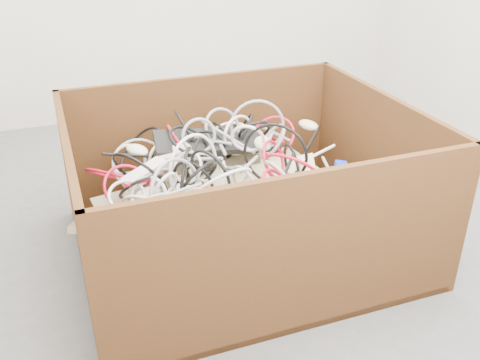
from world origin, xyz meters
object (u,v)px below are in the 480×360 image
object	(u,v)px
cardboard_box	(238,218)
power_strip_right	(218,200)
vga_plug	(341,165)
power_strip_left	(157,166)

from	to	relation	value
cardboard_box	power_strip_right	size ratio (longest dim) A/B	4.14
cardboard_box	vga_plug	world-z (taller)	cardboard_box
power_strip_left	vga_plug	bearing A→B (deg)	-35.74
cardboard_box	power_strip_left	bearing A→B (deg)	162.69
power_strip_right	vga_plug	distance (m)	0.51
power_strip_left	power_strip_right	xyz separation A→B (m)	(0.16, -0.22, -0.06)
power_strip_right	cardboard_box	bearing A→B (deg)	70.85
vga_plug	power_strip_left	bearing A→B (deg)	-177.20
power_strip_left	vga_plug	xyz separation A→B (m)	(0.67, -0.19, -0.02)
cardboard_box	power_strip_right	xyz separation A→B (m)	(-0.12, -0.14, 0.18)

